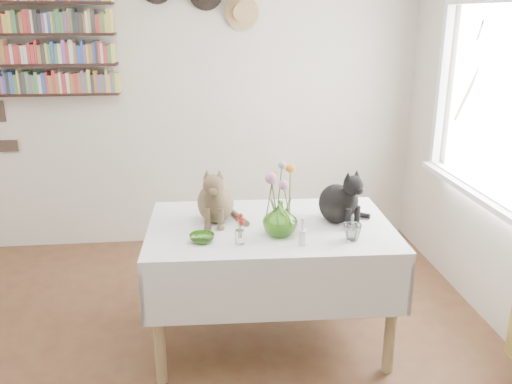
{
  "coord_description": "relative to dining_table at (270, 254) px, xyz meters",
  "views": [
    {
      "loc": [
        0.05,
        -2.55,
        2.03
      ],
      "look_at": [
        0.37,
        0.42,
        1.05
      ],
      "focal_mm": 38.0,
      "sensor_mm": 36.0,
      "label": 1
    }
  ],
  "objects": [
    {
      "name": "room",
      "position": [
        -0.47,
        -0.52,
        0.65
      ],
      "size": [
        4.08,
        4.58,
        2.58
      ],
      "color": "brown",
      "rests_on": "ground"
    },
    {
      "name": "window",
      "position": [
        1.49,
        0.28,
        0.79
      ],
      "size": [
        0.12,
        1.52,
        1.32
      ],
      "color": "white",
      "rests_on": "room"
    },
    {
      "name": "dining_table",
      "position": [
        0.0,
        0.0,
        0.0
      ],
      "size": [
        1.52,
        1.01,
        0.8
      ],
      "color": "white",
      "rests_on": "room"
    },
    {
      "name": "tabby_cat",
      "position": [
        -0.33,
        0.11,
        0.38
      ],
      "size": [
        0.28,
        0.34,
        0.37
      ],
      "primitive_type": null,
      "rotation": [
        0.0,
        0.0,
        -0.11
      ],
      "color": "brown",
      "rests_on": "dining_table"
    },
    {
      "name": "black_cat",
      "position": [
        0.42,
        0.02,
        0.38
      ],
      "size": [
        0.36,
        0.39,
        0.36
      ],
      "primitive_type": null,
      "rotation": [
        0.0,
        0.0,
        0.51
      ],
      "color": "black",
      "rests_on": "dining_table"
    },
    {
      "name": "flower_vase",
      "position": [
        0.03,
        -0.17,
        0.3
      ],
      "size": [
        0.22,
        0.22,
        0.21
      ],
      "primitive_type": "imported",
      "rotation": [
        0.0,
        0.0,
        0.09
      ],
      "color": "#6DB23D",
      "rests_on": "dining_table"
    },
    {
      "name": "green_bowl",
      "position": [
        -0.42,
        -0.21,
        0.22
      ],
      "size": [
        0.15,
        0.15,
        0.04
      ],
      "primitive_type": "imported",
      "rotation": [
        0.0,
        0.0,
        0.08
      ],
      "color": "#6DB23D",
      "rests_on": "dining_table"
    },
    {
      "name": "drinking_glass",
      "position": [
        0.43,
        -0.28,
        0.25
      ],
      "size": [
        0.14,
        0.14,
        0.1
      ],
      "primitive_type": "imported",
      "rotation": [
        0.0,
        0.0,
        0.36
      ],
      "color": "white",
      "rests_on": "dining_table"
    },
    {
      "name": "candlestick",
      "position": [
        0.14,
        -0.32,
        0.25
      ],
      "size": [
        0.04,
        0.04,
        0.16
      ],
      "color": "white",
      "rests_on": "dining_table"
    },
    {
      "name": "berry_jar",
      "position": [
        -0.21,
        -0.27,
        0.29
      ],
      "size": [
        0.05,
        0.05,
        0.21
      ],
      "color": "white",
      "rests_on": "dining_table"
    },
    {
      "name": "porcelain_figurine",
      "position": [
        0.51,
        -0.01,
        0.24
      ],
      "size": [
        0.05,
        0.05,
        0.09
      ],
      "color": "white",
      "rests_on": "dining_table"
    },
    {
      "name": "flower_bouquet",
      "position": [
        0.03,
        -0.15,
        0.54
      ],
      "size": [
        0.17,
        0.12,
        0.39
      ],
      "color": "#4C7233",
      "rests_on": "flower_vase"
    },
    {
      "name": "bookshelf_unit",
      "position": [
        -1.57,
        1.64,
        1.24
      ],
      "size": [
        1.0,
        0.16,
        0.91
      ],
      "color": "black",
      "rests_on": "room"
    },
    {
      "name": "wall_art_plaques",
      "position": [
        -2.1,
        1.71,
        0.52
      ],
      "size": [
        0.21,
        0.02,
        0.44
      ],
      "color": "#38281E",
      "rests_on": "room"
    }
  ]
}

